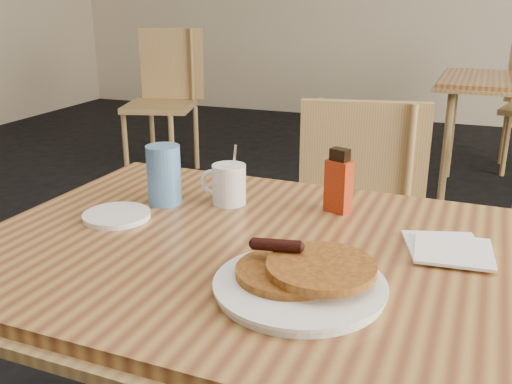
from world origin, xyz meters
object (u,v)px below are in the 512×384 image
(chair_wall_extra, at_px, (166,88))
(pancake_plate, at_px, (301,280))
(chair_main_far, at_px, (354,220))
(blue_tumbler, at_px, (164,175))
(main_table, at_px, (284,269))
(coffee_mug, at_px, (228,183))
(syrup_bottle, at_px, (339,183))

(chair_wall_extra, distance_m, pancake_plate, 3.30)
(chair_main_far, height_order, blue_tumbler, chair_main_far)
(main_table, xyz_separation_m, chair_wall_extra, (-1.72, 2.61, -0.11))
(pancake_plate, xyz_separation_m, blue_tumbler, (-0.42, 0.29, 0.05))
(pancake_plate, height_order, coffee_mug, coffee_mug)
(chair_main_far, height_order, chair_wall_extra, chair_wall_extra)
(pancake_plate, bearing_deg, syrup_bottle, 93.95)
(pancake_plate, bearing_deg, chair_main_far, 94.84)
(chair_wall_extra, bearing_deg, main_table, -72.22)
(main_table, bearing_deg, pancake_plate, -62.14)
(pancake_plate, height_order, blue_tumbler, blue_tumbler)
(chair_wall_extra, distance_m, syrup_bottle, 2.97)
(syrup_bottle, bearing_deg, chair_wall_extra, 147.57)
(pancake_plate, bearing_deg, chair_wall_extra, 123.11)
(main_table, distance_m, pancake_plate, 0.17)
(blue_tumbler, bearing_deg, syrup_bottle, 12.60)
(chair_wall_extra, xyz_separation_m, blue_tumbler, (1.38, -2.46, 0.22))
(syrup_bottle, height_order, blue_tumbler, syrup_bottle)
(main_table, relative_size, coffee_mug, 8.76)
(chair_main_far, bearing_deg, syrup_bottle, -95.25)
(chair_wall_extra, relative_size, pancake_plate, 3.50)
(coffee_mug, relative_size, syrup_bottle, 1.01)
(chair_main_far, distance_m, blue_tumbler, 0.73)
(coffee_mug, bearing_deg, blue_tumbler, -168.97)
(chair_wall_extra, relative_size, syrup_bottle, 6.86)
(syrup_bottle, bearing_deg, blue_tumbler, -146.55)
(main_table, bearing_deg, syrup_bottle, 78.27)
(coffee_mug, xyz_separation_m, syrup_bottle, (0.25, 0.04, 0.02))
(pancake_plate, relative_size, coffee_mug, 1.94)
(main_table, relative_size, pancake_plate, 4.51)
(chair_main_far, distance_m, chair_wall_extra, 2.55)
(chair_main_far, height_order, pancake_plate, chair_main_far)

